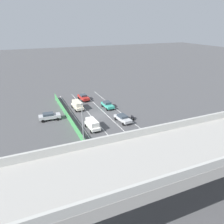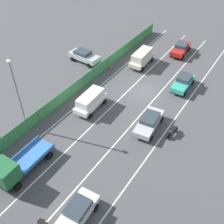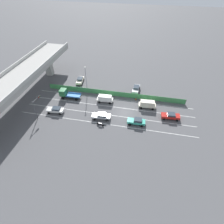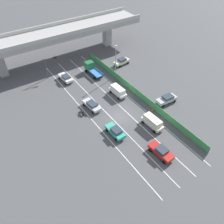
# 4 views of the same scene
# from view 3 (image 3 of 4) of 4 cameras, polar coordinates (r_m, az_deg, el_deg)

# --- Properties ---
(ground_plane) EXTENTS (300.00, 300.00, 0.00)m
(ground_plane) POSITION_cam_3_polar(r_m,az_deg,el_deg) (48.86, 3.89, -0.18)
(ground_plane) COLOR #4C4C4F
(lane_line_left_edge) EXTENTS (0.14, 44.61, 0.01)m
(lane_line_left_edge) POSITION_cam_3_polar(r_m,az_deg,el_deg) (45.58, -2.50, -3.66)
(lane_line_left_edge) COLOR silver
(lane_line_left_edge) RESTS_ON ground
(lane_line_mid_left) EXTENTS (0.14, 44.61, 0.01)m
(lane_line_mid_left) POSITION_cam_3_polar(r_m,az_deg,el_deg) (48.11, -1.50, -0.82)
(lane_line_mid_left) COLOR silver
(lane_line_mid_left) RESTS_ON ground
(lane_line_mid_right) EXTENTS (0.14, 44.61, 0.01)m
(lane_line_mid_right) POSITION_cam_3_polar(r_m,az_deg,el_deg) (50.77, -0.61, 1.72)
(lane_line_mid_right) COLOR silver
(lane_line_mid_right) RESTS_ON ground
(lane_line_right_edge) EXTENTS (0.14, 44.61, 0.01)m
(lane_line_right_edge) POSITION_cam_3_polar(r_m,az_deg,el_deg) (53.52, 0.20, 4.01)
(lane_line_right_edge) COLOR silver
(lane_line_right_edge) RESTS_ON ground
(elevated_overpass) EXTENTS (47.87, 8.30, 8.54)m
(elevated_overpass) POSITION_cam_3_polar(r_m,az_deg,el_deg) (55.50, -26.78, 9.08)
(elevated_overpass) COLOR #A09E99
(elevated_overpass) RESTS_ON ground
(green_fence) EXTENTS (0.10, 40.71, 1.58)m
(green_fence) POSITION_cam_3_polar(r_m,az_deg,el_deg) (54.47, 0.57, 5.73)
(green_fence) COLOR #3D8E4C
(green_fence) RESTS_ON ground
(car_van_white) EXTENTS (2.14, 4.50, 2.01)m
(car_van_white) POSITION_cam_3_polar(r_m,az_deg,el_deg) (51.88, -2.20, 4.23)
(car_van_white) COLOR silver
(car_van_white) RESTS_ON ground
(car_sedan_white) EXTENTS (2.23, 4.55, 1.53)m
(car_sedan_white) POSITION_cam_3_polar(r_m,az_deg,el_deg) (50.51, -17.07, 0.67)
(car_sedan_white) COLOR white
(car_sedan_white) RESTS_ON ground
(car_taxi_teal) EXTENTS (2.07, 4.41, 1.59)m
(car_taxi_teal) POSITION_cam_3_polar(r_m,az_deg,el_deg) (45.34, 7.62, -2.82)
(car_taxi_teal) COLOR teal
(car_taxi_teal) RESTS_ON ground
(car_sedan_red) EXTENTS (2.29, 4.71, 1.61)m
(car_sedan_red) POSITION_cam_3_polar(r_m,az_deg,el_deg) (48.69, 17.64, -1.12)
(car_sedan_red) COLOR red
(car_sedan_red) RESTS_ON ground
(car_sedan_silver) EXTENTS (2.41, 4.82, 1.50)m
(car_sedan_silver) POSITION_cam_3_polar(r_m,az_deg,el_deg) (46.52, -3.31, -1.18)
(car_sedan_silver) COLOR #B7BABC
(car_sedan_silver) RESTS_ON ground
(car_van_cream) EXTENTS (2.19, 4.66, 2.07)m
(car_van_cream) POSITION_cam_3_polar(r_m,az_deg,el_deg) (50.62, 10.83, 2.46)
(car_van_cream) COLOR beige
(car_van_cream) RESTS_ON ground
(flatbed_truck_blue) EXTENTS (2.47, 5.96, 2.56)m
(flatbed_truck_blue) POSITION_cam_3_polar(r_m,az_deg,el_deg) (55.10, -13.91, 5.54)
(flatbed_truck_blue) COLOR black
(flatbed_truck_blue) RESTS_ON ground
(motorcycle) EXTENTS (0.63, 1.93, 0.93)m
(motorcycle) POSITION_cam_3_polar(r_m,az_deg,el_deg) (44.90, -3.65, -3.74)
(motorcycle) COLOR black
(motorcycle) RESTS_ON ground
(parked_wagon_silver) EXTENTS (4.66, 2.24, 1.63)m
(parked_wagon_silver) POSITION_cam_3_polar(r_m,az_deg,el_deg) (56.86, 7.46, 7.15)
(parked_wagon_silver) COLOR #B2B5B7
(parked_wagon_silver) RESTS_ON ground
(parked_sedan_cream) EXTENTS (4.57, 2.38, 1.67)m
(parked_sedan_cream) POSITION_cam_3_polar(r_m,az_deg,el_deg) (61.60, -9.85, 9.66)
(parked_sedan_cream) COLOR beige
(parked_sedan_cream) RESTS_ON ground
(traffic_light) EXTENTS (3.07, 0.67, 5.32)m
(traffic_light) POSITION_cam_3_polar(r_m,az_deg,el_deg) (49.05, -22.30, 2.23)
(traffic_light) COLOR #47474C
(traffic_light) RESTS_ON ground
(street_lamp) EXTENTS (0.60, 0.36, 8.31)m
(street_lamp) POSITION_cam_3_polar(r_m,az_deg,el_deg) (54.51, -8.05, 10.49)
(street_lamp) COLOR gray
(street_lamp) RESTS_ON ground
(traffic_cone) EXTENTS (0.47, 0.47, 0.62)m
(traffic_cone) POSITION_cam_3_polar(r_m,az_deg,el_deg) (53.60, 7.38, 4.07)
(traffic_cone) COLOR orange
(traffic_cone) RESTS_ON ground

